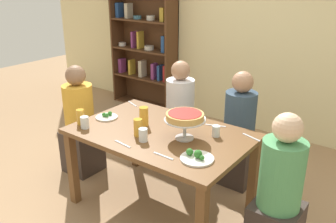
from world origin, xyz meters
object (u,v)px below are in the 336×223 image
salad_plate_spare (196,157)px  cutlery_spare_fork (215,126)px  salad_plate_far_diner (195,118)px  water_glass_clear_spare (85,122)px  diner_far_right (238,137)px  cutlery_knife_far (251,137)px  cutlery_fork_near (123,144)px  cutlery_fork_far (132,104)px  deep_dish_pizza_stand (185,118)px  dining_table (161,141)px  water_glass_clear_far (143,135)px  bookshelf (145,32)px  beer_glass_amber_short (81,117)px  diner_far_left (180,120)px  diner_head_east (278,200)px  salad_plate_near_diner (107,117)px  cutlery_knife_near (163,156)px  beer_glass_amber_tall (138,127)px  water_glass_clear_near (216,131)px  diner_head_west (81,128)px  beer_glass_amber_spare (144,116)px

salad_plate_spare → cutlery_spare_fork: (-0.19, 0.61, -0.02)m
salad_plate_far_diner → water_glass_clear_spare: (-0.65, -0.73, 0.04)m
diner_far_right → cutlery_knife_far: diner_far_right is taller
cutlery_fork_near → cutlery_fork_far: size_ratio=1.00×
deep_dish_pizza_stand → salad_plate_spare: deep_dish_pizza_stand is taller
dining_table → water_glass_clear_far: size_ratio=13.86×
bookshelf → diner_far_right: bookshelf is taller
beer_glass_amber_short → cutlery_spare_fork: bearing=35.0°
deep_dish_pizza_stand → beer_glass_amber_short: bearing=-161.2°
deep_dish_pizza_stand → diner_far_left: bearing=126.9°
diner_head_east → salad_plate_near_diner: diner_head_east is taller
cutlery_knife_near → cutlery_knife_far: size_ratio=1.00×
salad_plate_spare → cutlery_spare_fork: salad_plate_spare is taller
bookshelf → beer_glass_amber_short: bookshelf is taller
water_glass_clear_spare → beer_glass_amber_short: bearing=158.9°
bookshelf → cutlery_knife_near: bearing=-47.5°
diner_head_east → salad_plate_spare: bearing=22.8°
beer_glass_amber_tall → water_glass_clear_near: 0.63m
dining_table → water_glass_clear_near: (0.41, 0.20, 0.14)m
cutlery_fork_near → water_glass_clear_near: bearing=55.7°
dining_table → deep_dish_pizza_stand: 0.36m
deep_dish_pizza_stand → water_glass_clear_spare: bearing=-157.0°
water_glass_clear_near → deep_dish_pizza_stand: bearing=-133.9°
beer_glass_amber_short → cutlery_spare_fork: size_ratio=0.76×
water_glass_clear_near → cutlery_fork_far: (-1.06, 0.17, -0.04)m
diner_head_west → deep_dish_pizza_stand: diner_head_west is taller
diner_head_west → beer_glass_amber_tall: size_ratio=7.87×
bookshelf → diner_head_east: (2.91, -2.01, -0.66)m
beer_glass_amber_spare → water_glass_clear_spare: size_ratio=1.61×
diner_far_left → cutlery_knife_far: diner_far_left is taller
diner_far_right → cutlery_knife_near: size_ratio=6.39×
salad_plate_near_diner → cutlery_fork_far: 0.42m
diner_far_left → beer_glass_amber_short: diner_far_left is taller
salad_plate_far_diner → cutlery_knife_far: salad_plate_far_diner is taller
diner_far_right → diner_head_east: bearing=41.7°
beer_glass_amber_tall → diner_far_right: bearing=65.1°
diner_head_west → cutlery_knife_far: size_ratio=6.39×
salad_plate_spare → bookshelf: bearing=136.6°
diner_far_left → cutlery_fork_far: 0.58m
water_glass_clear_near → cutlery_spare_fork: 0.22m
diner_head_west → beer_glass_amber_spare: size_ratio=6.87×
diner_far_right → diner_far_left: 0.70m
beer_glass_amber_tall → beer_glass_amber_spare: (-0.10, 0.19, 0.01)m
water_glass_clear_far → cutlery_spare_fork: bearing=63.1°
cutlery_knife_far → cutlery_spare_fork: bearing=11.6°
diner_far_right → deep_dish_pizza_stand: 0.89m
beer_glass_amber_short → cutlery_knife_near: (0.94, -0.04, -0.07)m
water_glass_clear_spare → dining_table: bearing=30.3°
beer_glass_amber_tall → cutlery_knife_near: (0.38, -0.16, -0.07)m
diner_head_east → deep_dish_pizza_stand: bearing=-0.5°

